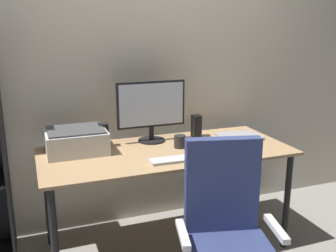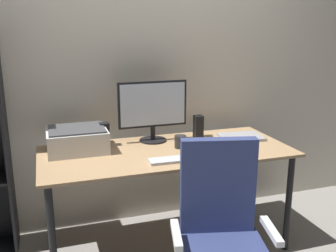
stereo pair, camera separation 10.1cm
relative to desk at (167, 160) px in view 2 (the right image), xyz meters
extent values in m
plane|color=gray|center=(0.00, 0.00, -0.66)|extent=(12.00, 12.00, 0.00)
cube|color=beige|center=(0.00, 0.55, 0.64)|extent=(6.40, 0.10, 2.60)
cube|color=tan|center=(0.00, 0.00, 0.07)|extent=(1.72, 0.75, 0.02)
cylinder|color=black|center=(-0.80, -0.32, -0.30)|extent=(0.04, 0.04, 0.72)
cylinder|color=black|center=(0.80, -0.32, -0.30)|extent=(0.04, 0.04, 0.72)
cylinder|color=black|center=(-0.80, 0.32, -0.30)|extent=(0.04, 0.04, 0.72)
cylinder|color=black|center=(0.80, 0.32, -0.30)|extent=(0.04, 0.04, 0.72)
cylinder|color=black|center=(-0.03, 0.24, 0.08)|extent=(0.20, 0.20, 0.01)
cylinder|color=black|center=(-0.03, 0.24, 0.14)|extent=(0.04, 0.04, 0.10)
cube|color=black|center=(-0.03, 0.24, 0.36)|extent=(0.51, 0.03, 0.34)
cube|color=silver|center=(-0.03, 0.22, 0.36)|extent=(0.48, 0.01, 0.31)
cube|color=#B7BABC|center=(-0.04, -0.23, 0.08)|extent=(0.29, 0.12, 0.02)
cube|color=black|center=(0.17, -0.20, 0.09)|extent=(0.07, 0.10, 0.03)
cylinder|color=black|center=(0.11, 0.02, 0.12)|extent=(0.08, 0.08, 0.09)
cube|color=black|center=(0.16, 0.02, 0.12)|extent=(0.02, 0.01, 0.05)
cube|color=#99999E|center=(0.62, 0.09, 0.09)|extent=(0.34, 0.27, 0.02)
cube|color=black|center=(-0.39, 0.23, 0.16)|extent=(0.06, 0.07, 0.17)
cube|color=black|center=(0.33, 0.23, 0.16)|extent=(0.06, 0.07, 0.17)
cube|color=silver|center=(-0.59, 0.18, 0.15)|extent=(0.40, 0.34, 0.15)
cube|color=#424244|center=(-0.59, 0.18, 0.23)|extent=(0.37, 0.31, 0.01)
cube|color=navy|center=(0.06, -0.69, 0.09)|extent=(0.41, 0.16, 0.52)
cube|color=silver|center=(-0.21, -0.81, -0.08)|extent=(0.10, 0.26, 0.03)
cube|color=silver|center=(0.25, -0.93, -0.08)|extent=(0.10, 0.26, 0.03)
cube|color=black|center=(-1.05, 0.34, 0.10)|extent=(0.02, 0.28, 1.53)
camera|label=1|loc=(-0.88, -2.38, 0.92)|focal=41.20mm
camera|label=2|loc=(-0.78, -2.42, 0.92)|focal=41.20mm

